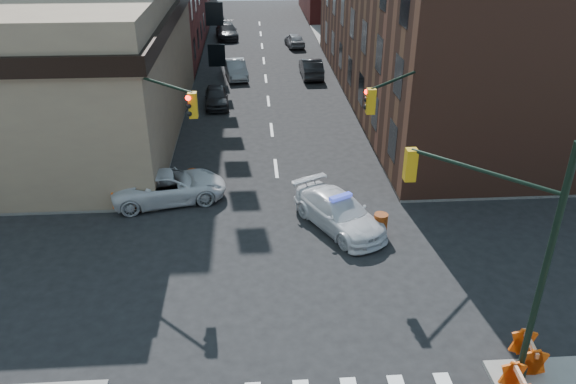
{
  "coord_description": "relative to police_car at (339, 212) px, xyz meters",
  "views": [
    {
      "loc": [
        -1.26,
        -18.69,
        13.46
      ],
      "look_at": [
        0.2,
        2.87,
        2.2
      ],
      "focal_mm": 35.0,
      "sensor_mm": 36.0,
      "label": 1
    }
  ],
  "objects": [
    {
      "name": "parked_car_wdeep",
      "position": [
        -6.31,
        40.58,
        0.0
      ],
      "size": [
        2.79,
        5.6,
        1.56
      ],
      "primitive_type": "imported",
      "rotation": [
        0.0,
        0.0,
        0.11
      ],
      "color": "black",
      "rests_on": "ground"
    },
    {
      "name": "sidewalk_ne",
      "position": [
        20.42,
        29.33,
        -0.7
      ],
      "size": [
        34.0,
        54.5,
        0.15
      ],
      "primitive_type": "cube",
      "color": "gray",
      "rests_on": "ground"
    },
    {
      "name": "barricade_nw_a",
      "position": [
        -10.03,
        2.28,
        -0.12
      ],
      "size": [
        1.49,
        1.0,
        1.02
      ],
      "primitive_type": null,
      "rotation": [
        0.0,
        0.0,
        -0.25
      ],
      "color": "red",
      "rests_on": "sidewalk_nw"
    },
    {
      "name": "commercial_row_ne",
      "position": [
        10.42,
        19.08,
        6.22
      ],
      "size": [
        14.0,
        34.0,
        14.0
      ],
      "primitive_type": "cube",
      "color": "#512C20",
      "rests_on": "ground"
    },
    {
      "name": "parked_car_wfar",
      "position": [
        -5.08,
        25.03,
        -0.02
      ],
      "size": [
        2.21,
        4.75,
        1.51
      ],
      "primitive_type": "imported",
      "rotation": [
        0.0,
        0.0,
        0.14
      ],
      "color": "gray",
      "rests_on": "ground"
    },
    {
      "name": "tree_ne_near",
      "position": [
        4.92,
        22.58,
        2.71
      ],
      "size": [
        3.0,
        3.0,
        4.85
      ],
      "color": "black",
      "rests_on": "sidewalk_ne"
    },
    {
      "name": "pedestrian_c",
      "position": [
        -12.41,
        4.38,
        0.38
      ],
      "size": [
        1.18,
        1.18,
        2.01
      ],
      "primitive_type": "imported",
      "rotation": [
        0.0,
        0.0,
        0.78
      ],
      "color": "#202831",
      "rests_on": "sidewalk_nw"
    },
    {
      "name": "tree_ne_far",
      "position": [
        4.92,
        30.58,
        2.71
      ],
      "size": [
        3.0,
        3.0,
        4.85
      ],
      "color": "black",
      "rests_on": "sidewalk_ne"
    },
    {
      "name": "pedestrian_b",
      "position": [
        -11.76,
        3.93,
        0.26
      ],
      "size": [
        0.93,
        0.77,
        1.77
      ],
      "primitive_type": "imported",
      "rotation": [
        0.0,
        0.0,
        -0.12
      ],
      "color": "black",
      "rests_on": "sidewalk_nw"
    },
    {
      "name": "parked_car_efar",
      "position": [
        0.78,
        36.13,
        -0.08
      ],
      "size": [
        2.08,
        4.24,
        1.39
      ],
      "primitive_type": "imported",
      "rotation": [
        0.0,
        0.0,
        3.25
      ],
      "color": "gray",
      "rests_on": "ground"
    },
    {
      "name": "signal_pole_se",
      "position": [
        3.46,
        -8.95,
        3.84
      ],
      "size": [
        5.4,
        5.27,
        8.0
      ],
      "rotation": [
        0.0,
        0.0,
        2.36
      ],
      "color": "black",
      "rests_on": "sidewalk_se"
    },
    {
      "name": "parked_car_enear",
      "position": [
        1.31,
        24.93,
        0.01
      ],
      "size": [
        1.76,
        4.82,
        1.58
      ],
      "primitive_type": "imported",
      "rotation": [
        0.0,
        0.0,
        3.16
      ],
      "color": "black",
      "rests_on": "ground"
    },
    {
      "name": "barricade_nw_b",
      "position": [
        -13.35,
        4.58,
        -0.16
      ],
      "size": [
        1.25,
        0.64,
        0.94
      ],
      "primitive_type": null,
      "rotation": [
        0.0,
        0.0,
        0.01
      ],
      "color": "#DE450A",
      "rests_on": "sidewalk_nw"
    },
    {
      "name": "police_car",
      "position": [
        0.0,
        0.0,
        0.0
      ],
      "size": [
        4.41,
        5.76,
        1.55
      ],
      "primitive_type": "imported",
      "rotation": [
        0.0,
        0.0,
        0.48
      ],
      "color": "silver",
      "rests_on": "ground"
    },
    {
      "name": "barricade_se_a",
      "position": [
        4.75,
        -9.12,
        -0.16
      ],
      "size": [
        0.74,
        1.31,
        0.94
      ],
      "primitive_type": null,
      "rotation": [
        0.0,
        0.0,
        1.48
      ],
      "color": "orange",
      "rests_on": "sidewalk_se"
    },
    {
      "name": "barrel_road",
      "position": [
        1.74,
        -0.87,
        -0.23
      ],
      "size": [
        0.82,
        0.82,
        1.1
      ],
      "primitive_type": "cylinder",
      "rotation": [
        0.0,
        0.0,
        0.43
      ],
      "color": "red",
      "rests_on": "ground"
    },
    {
      "name": "signal_pole_ne",
      "position": [
        3.25,
        1.93,
        3.56
      ],
      "size": [
        3.67,
        3.58,
        8.0
      ],
      "rotation": [
        0.0,
        0.0,
        -2.36
      ],
      "color": "black",
      "rests_on": "sidewalk_ne"
    },
    {
      "name": "sidewalk_nw",
      "position": [
        -25.58,
        29.33,
        -0.7
      ],
      "size": [
        34.0,
        54.5,
        0.15
      ],
      "primitive_type": "cube",
      "color": "gray",
      "rests_on": "ground"
    },
    {
      "name": "barrel_bank",
      "position": [
        -7.07,
        4.74,
        -0.32
      ],
      "size": [
        0.68,
        0.68,
        0.91
      ],
      "primitive_type": "cylinder",
      "rotation": [
        0.0,
        0.0,
        0.43
      ],
      "color": "red",
      "rests_on": "ground"
    },
    {
      "name": "ground",
      "position": [
        -2.58,
        -3.42,
        -0.78
      ],
      "size": [
        140.0,
        140.0,
        0.0
      ],
      "primitive_type": "plane",
      "color": "black",
      "rests_on": "ground"
    },
    {
      "name": "signal_pole_nw",
      "position": [
        -8.43,
        1.91,
        3.56
      ],
      "size": [
        3.58,
        3.67,
        8.0
      ],
      "rotation": [
        0.0,
        0.0,
        -0.79
      ],
      "color": "black",
      "rests_on": "sidewalk_nw"
    },
    {
      "name": "pedestrian_a",
      "position": [
        -9.08,
        5.56,
        0.16
      ],
      "size": [
        0.68,
        0.66,
        1.58
      ],
      "primitive_type": "imported",
      "rotation": [
        0.0,
        0.0,
        -0.7
      ],
      "color": "black",
      "rests_on": "sidewalk_nw"
    },
    {
      "name": "parked_car_wnear",
      "position": [
        -6.4,
        17.72,
        -0.06
      ],
      "size": [
        1.95,
        4.29,
        1.43
      ],
      "primitive_type": "imported",
      "rotation": [
        0.0,
        0.0,
        0.06
      ],
      "color": "black",
      "rests_on": "ground"
    },
    {
      "name": "pickup",
      "position": [
        -8.09,
        3.17,
        0.01
      ],
      "size": [
        6.07,
        3.75,
        1.57
      ],
      "primitive_type": "imported",
      "rotation": [
        0.0,
        0.0,
        1.79
      ],
      "color": "silver",
      "rests_on": "ground"
    }
  ]
}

